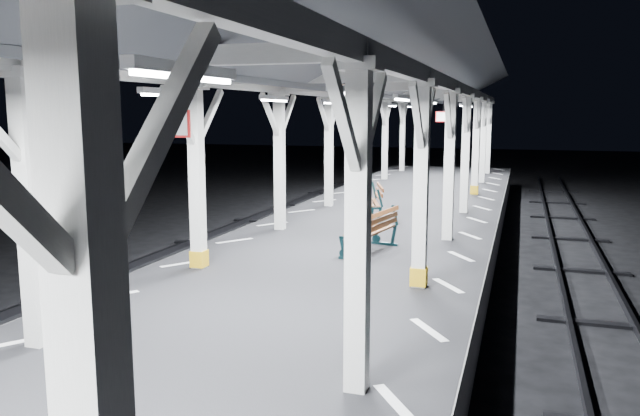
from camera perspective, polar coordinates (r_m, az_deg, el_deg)
The scene contains 7 objects.
ground at distance 9.39m, azimuth -5.78°, elevation -15.23°, with size 120.00×120.00×0.00m, color black.
platform at distance 9.20m, azimuth -5.83°, elevation -12.38°, with size 6.00×50.00×1.00m, color black.
hazard_stripes_left at distance 10.23m, azimuth -18.65°, elevation -7.64°, with size 1.00×48.00×0.01m, color silver.
hazard_stripes_right at distance 8.39m, azimuth 9.90°, elevation -10.92°, with size 1.00×48.00×0.01m, color silver.
canopy at distance 8.60m, azimuth -6.32°, elevation 13.73°, with size 5.40×49.00×4.65m.
bench_mid at distance 12.57m, azimuth 5.00°, elevation -1.99°, with size 0.89×1.73×0.89m.
bench_far at distance 16.37m, azimuth 4.77°, elevation 0.60°, with size 1.13×1.84×0.94m.
Camera 1 is at (3.50, -7.84, 3.81)m, focal length 35.00 mm.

